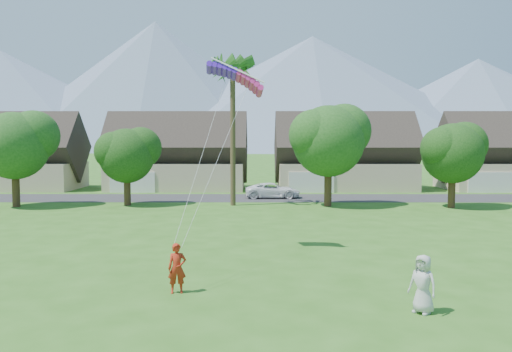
{
  "coord_description": "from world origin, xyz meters",
  "views": [
    {
      "loc": [
        0.06,
        -13.66,
        5.45
      ],
      "look_at": [
        0.0,
        10.0,
        3.8
      ],
      "focal_mm": 35.0,
      "sensor_mm": 36.0,
      "label": 1
    }
  ],
  "objects_px": {
    "parafoil_kite": "(237,75)",
    "kite_flyer": "(177,268)",
    "parked_car": "(273,190)",
    "watcher": "(423,284)"
  },
  "relations": [
    {
      "from": "parked_car",
      "to": "parafoil_kite",
      "type": "height_order",
      "value": "parafoil_kite"
    },
    {
      "from": "parked_car",
      "to": "parafoil_kite",
      "type": "distance_m",
      "value": 24.47
    },
    {
      "from": "parafoil_kite",
      "to": "kite_flyer",
      "type": "bearing_deg",
      "value": -103.05
    },
    {
      "from": "parked_car",
      "to": "watcher",
      "type": "bearing_deg",
      "value": -174.05
    },
    {
      "from": "watcher",
      "to": "parafoil_kite",
      "type": "xyz_separation_m",
      "value": [
        -6.26,
        9.13,
        7.75
      ]
    },
    {
      "from": "parafoil_kite",
      "to": "watcher",
      "type": "bearing_deg",
      "value": -53.76
    },
    {
      "from": "parked_car",
      "to": "parafoil_kite",
      "type": "xyz_separation_m",
      "value": [
        -2.5,
        -23.0,
        7.95
      ]
    },
    {
      "from": "kite_flyer",
      "to": "parked_car",
      "type": "bearing_deg",
      "value": 71.51
    },
    {
      "from": "kite_flyer",
      "to": "parked_car",
      "type": "distance_m",
      "value": 30.38
    },
    {
      "from": "kite_flyer",
      "to": "watcher",
      "type": "bearing_deg",
      "value": -24.53
    }
  ]
}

